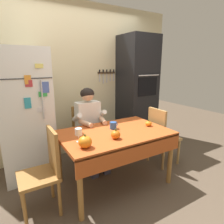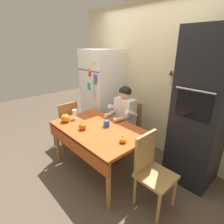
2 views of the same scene
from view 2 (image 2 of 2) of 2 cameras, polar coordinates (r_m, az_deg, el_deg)
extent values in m
plane|color=brown|center=(2.96, -5.38, -18.59)|extent=(10.00, 10.00, 0.00)
cube|color=beige|center=(3.28, 13.64, 10.31)|extent=(3.70, 0.10, 2.60)
cube|color=#4C3823|center=(2.96, 21.24, 10.97)|extent=(0.36, 0.02, 0.04)
cube|color=silver|center=(3.04, 18.42, 9.81)|extent=(0.02, 0.01, 0.14)
cube|color=black|center=(3.02, 18.67, 12.03)|extent=(0.02, 0.01, 0.06)
cube|color=silver|center=(3.01, 19.62, 9.20)|extent=(0.02, 0.01, 0.18)
cube|color=black|center=(2.98, 19.93, 11.78)|extent=(0.02, 0.01, 0.06)
cube|color=silver|center=(2.97, 20.91, 9.03)|extent=(0.02, 0.01, 0.16)
cube|color=black|center=(2.95, 21.23, 11.52)|extent=(0.02, 0.01, 0.06)
cube|color=silver|center=(2.94, 22.24, 8.97)|extent=(0.02, 0.01, 0.14)
cube|color=black|center=(2.92, 22.55, 11.25)|extent=(0.02, 0.01, 0.06)
cube|color=silver|center=(2.91, 23.57, 8.68)|extent=(0.02, 0.01, 0.14)
cube|color=black|center=(2.89, 23.90, 10.97)|extent=(0.02, 0.01, 0.06)
cube|color=white|center=(3.75, -3.13, 5.90)|extent=(0.68, 0.68, 1.80)
cylinder|color=silver|center=(3.33, -5.94, 8.29)|extent=(0.02, 0.02, 0.50)
cube|color=#333335|center=(3.44, -7.81, 13.21)|extent=(0.67, 0.01, 0.01)
cube|color=teal|center=(3.48, -7.49, 8.33)|extent=(0.08, 0.01, 0.13)
cube|color=#E5D666|center=(3.27, -6.03, 15.49)|extent=(0.10, 0.02, 0.05)
cube|color=green|center=(3.31, -5.64, 9.47)|extent=(0.10, 0.01, 0.06)
cube|color=silver|center=(3.39, -5.93, 6.28)|extent=(0.10, 0.02, 0.06)
cube|color=#B73338|center=(3.41, -7.33, 12.16)|extent=(0.08, 0.01, 0.08)
cube|color=#4C66B7|center=(3.27, -5.37, 10.81)|extent=(0.10, 0.01, 0.14)
cube|color=orange|center=(3.40, -7.43, 12.92)|extent=(0.08, 0.01, 0.11)
cube|color=black|center=(2.61, 27.00, 0.06)|extent=(0.60, 0.60, 2.10)
cube|color=black|center=(2.29, 24.83, 1.69)|extent=(0.42, 0.01, 0.32)
cylinder|color=silver|center=(2.21, 25.35, 6.42)|extent=(0.45, 0.02, 0.02)
cylinder|color=#9E6B33|center=(3.10, -17.33, -9.61)|extent=(0.06, 0.06, 0.70)
cylinder|color=#9E6B33|center=(3.44, -5.65, -5.42)|extent=(0.06, 0.06, 0.70)
cylinder|color=#9E6B33|center=(2.22, -1.15, -22.79)|extent=(0.06, 0.06, 0.70)
cylinder|color=#9E6B33|center=(2.68, 11.84, -14.42)|extent=(0.06, 0.06, 0.70)
cube|color=#B24C1E|center=(2.61, -4.18, -5.43)|extent=(1.40, 0.90, 0.04)
cube|color=#B24C1E|center=(2.45, -12.38, -10.59)|extent=(1.40, 0.01, 0.20)
cube|color=#9E6B33|center=(3.22, 4.58, -5.73)|extent=(0.40, 0.40, 0.04)
cube|color=#9E6B33|center=(3.24, 6.88, -0.65)|extent=(0.36, 0.04, 0.48)
cylinder|color=#9E6B33|center=(3.33, 0.28, -9.13)|extent=(0.04, 0.04, 0.41)
cylinder|color=#9E6B33|center=(3.54, 4.34, -7.21)|extent=(0.04, 0.04, 0.41)
cylinder|color=#9E6B33|center=(3.12, 4.62, -11.42)|extent=(0.04, 0.04, 0.41)
cylinder|color=#9E6B33|center=(3.35, 8.64, -9.19)|extent=(0.04, 0.04, 0.41)
cube|color=#38384C|center=(3.26, -1.64, -13.39)|extent=(0.10, 0.22, 0.08)
cube|color=#38384C|center=(3.13, 0.85, -14.92)|extent=(0.10, 0.22, 0.08)
cylinder|color=#38384C|center=(3.18, -0.85, -10.17)|extent=(0.09, 0.09, 0.38)
cylinder|color=#38384C|center=(3.06, 1.70, -11.60)|extent=(0.09, 0.09, 0.38)
cube|color=#38384C|center=(3.14, 1.42, -5.00)|extent=(0.12, 0.40, 0.11)
cube|color=#38384C|center=(3.03, 3.80, -6.09)|extent=(0.12, 0.40, 0.11)
cube|color=white|center=(3.05, 4.27, 0.04)|extent=(0.36, 0.20, 0.48)
cylinder|color=white|center=(3.12, 0.73, 1.38)|extent=(0.07, 0.26, 0.18)
cylinder|color=white|center=(2.86, 6.24, -0.62)|extent=(0.07, 0.26, 0.18)
cylinder|color=#D8A884|center=(2.99, -0.85, -0.65)|extent=(0.13, 0.27, 0.07)
cylinder|color=#D8A884|center=(2.80, 2.98, -2.21)|extent=(0.13, 0.27, 0.07)
sphere|color=#D8A884|center=(2.93, 4.18, 6.34)|extent=(0.19, 0.19, 0.19)
ellipsoid|color=black|center=(2.93, 4.33, 6.76)|extent=(0.21, 0.21, 0.17)
cube|color=tan|center=(2.26, 14.15, -19.67)|extent=(0.40, 0.40, 0.04)
cube|color=tan|center=(2.18, 10.77, -12.51)|extent=(0.04, 0.36, 0.48)
cylinder|color=tan|center=(2.25, 14.89, -28.00)|extent=(0.04, 0.04, 0.41)
cylinder|color=tan|center=(2.38, 7.41, -24.00)|extent=(0.04, 0.04, 0.41)
cylinder|color=tan|center=(2.47, 19.59, -23.24)|extent=(0.04, 0.04, 0.41)
cylinder|color=tan|center=(2.59, 12.60, -19.99)|extent=(0.04, 0.04, 0.41)
cube|color=#9E6B33|center=(3.46, -14.98, -4.42)|extent=(0.40, 0.40, 0.04)
cube|color=#9E6B33|center=(3.21, -13.87, -1.33)|extent=(0.04, 0.36, 0.48)
cylinder|color=#9E6B33|center=(3.77, -13.63, -5.94)|extent=(0.04, 0.04, 0.41)
cylinder|color=#9E6B33|center=(3.50, -10.83, -7.88)|extent=(0.04, 0.04, 0.41)
cylinder|color=#9E6B33|center=(3.64, -18.29, -7.48)|extent=(0.04, 0.04, 0.41)
cylinder|color=#9E6B33|center=(3.37, -15.77, -9.65)|extent=(0.04, 0.04, 0.41)
cylinder|color=#2D569E|center=(2.61, -1.83, -3.74)|extent=(0.09, 0.09, 0.09)
torus|color=#2D569E|center=(2.58, -1.10, -3.99)|extent=(0.05, 0.01, 0.05)
cylinder|color=white|center=(2.95, -11.83, -2.11)|extent=(0.06, 0.06, 0.01)
cylinder|color=white|center=(2.93, -11.89, -1.38)|extent=(0.01, 0.01, 0.08)
cylinder|color=white|center=(2.91, -12.00, 0.02)|extent=(0.08, 0.08, 0.08)
ellipsoid|color=orange|center=(2.85, -14.89, -1.93)|extent=(0.14, 0.14, 0.13)
cylinder|color=#4C6023|center=(2.82, -15.04, -0.53)|extent=(0.02, 0.02, 0.02)
ellipsoid|color=orange|center=(2.21, 3.54, -9.11)|extent=(0.09, 0.09, 0.07)
cylinder|color=#4C6023|center=(2.19, 3.57, -8.06)|extent=(0.02, 0.02, 0.02)
ellipsoid|color=orange|center=(2.55, -9.58, -4.59)|extent=(0.11, 0.11, 0.10)
cylinder|color=#4C6023|center=(2.53, -9.66, -3.35)|extent=(0.02, 0.02, 0.02)
camera|label=1|loc=(3.11, -53.09, 7.33)|focal=30.43mm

